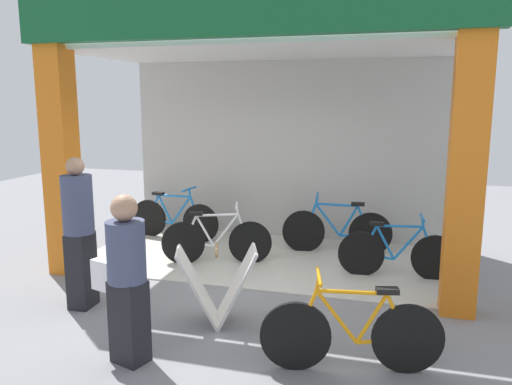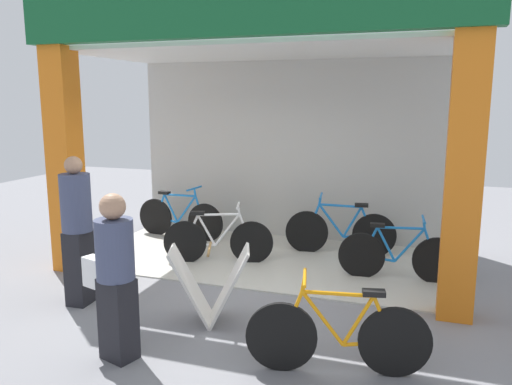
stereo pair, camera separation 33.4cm
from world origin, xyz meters
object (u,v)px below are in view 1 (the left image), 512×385
Objects in this scene: sandwich_board_sign at (217,286)px; pedestrian_0 at (79,231)px; bicycle_inside_2 at (337,230)px; bicycle_parked_0 at (352,333)px; bicycle_inside_0 at (216,240)px; bicycle_inside_1 at (397,253)px; bicycle_inside_3 at (174,218)px; pedestrian_1 at (126,277)px.

pedestrian_0 is at bearing -179.34° from sandwich_board_sign.
bicycle_parked_0 is (0.58, -3.54, -0.02)m from bicycle_inside_2.
bicycle_inside_0 is at bearing 110.62° from sandwich_board_sign.
bicycle_inside_0 is 0.88× the size of pedestrian_0.
bicycle_parked_0 is 1.65× the size of sandwich_board_sign.
bicycle_inside_1 reaches higher than sandwich_board_sign.
bicycle_inside_2 reaches higher than bicycle_inside_0.
bicycle_inside_1 is at bearing 2.10° from bicycle_inside_0.
bicycle_inside_1 is 0.94× the size of bicycle_inside_2.
bicycle_inside_0 is 0.93× the size of bicycle_inside_3.
bicycle_inside_3 is at bearing 133.50° from bicycle_parked_0.
pedestrian_1 reaches higher than bicycle_inside_2.
bicycle_inside_3 is 3.04m from pedestrian_0.
bicycle_inside_3 is at bearing 109.32° from pedestrian_1.
pedestrian_1 is at bearing -116.44° from sandwich_board_sign.
sandwich_board_sign is 1.19m from pedestrian_1.
bicycle_inside_1 is (2.57, 0.09, -0.01)m from bicycle_inside_0.
sandwich_board_sign is 0.61× the size of pedestrian_1.
pedestrian_0 is 1.12× the size of pedestrian_1.
bicycle_inside_1 is at bearing -14.47° from bicycle_inside_3.
bicycle_inside_1 is at bearing 29.68° from pedestrian_0.
bicycle_inside_0 is at bearing -177.90° from bicycle_inside_1.
bicycle_parked_0 is at bearing -48.60° from bicycle_inside_0.
pedestrian_1 is (-1.43, -3.92, 0.44)m from bicycle_inside_2.
bicycle_inside_2 is 2.82m from bicycle_inside_3.
pedestrian_0 reaches higher than pedestrian_1.
bicycle_inside_2 is at bearing 72.31° from sandwich_board_sign.
sandwich_board_sign is (-1.86, -1.99, 0.07)m from bicycle_inside_1.
pedestrian_1 is (0.21, -2.91, 0.46)m from bicycle_inside_0.
bicycle_inside_2 is 1.01× the size of bicycle_inside_3.
sandwich_board_sign is 1.74m from pedestrian_0.
bicycle_parked_0 is at bearing -80.73° from bicycle_inside_2.
bicycle_inside_2 reaches higher than bicycle_parked_0.
pedestrian_0 reaches higher than bicycle_parked_0.
bicycle_inside_2 is 3.59m from bicycle_parked_0.
sandwich_board_sign is (0.71, -1.90, 0.06)m from bicycle_inside_0.
pedestrian_1 reaches higher than bicycle_inside_0.
bicycle_parked_0 is 0.91× the size of pedestrian_0.
bicycle_inside_0 is at bearing -148.26° from bicycle_inside_2.
bicycle_parked_0 reaches higher than sandwich_board_sign.
bicycle_inside_2 is 4.20m from pedestrian_1.
bicycle_inside_0 is 3.36m from bicycle_parked_0.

